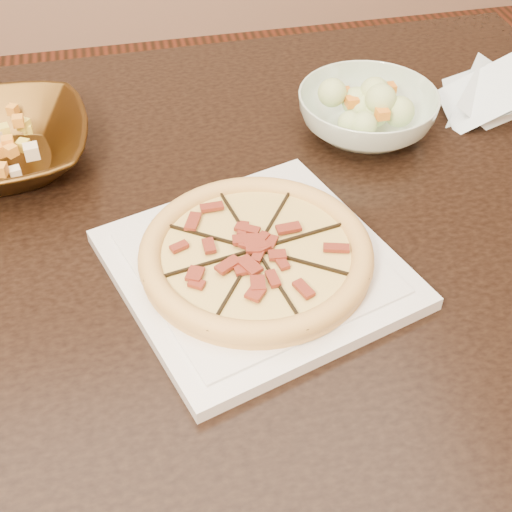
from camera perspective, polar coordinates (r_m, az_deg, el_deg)
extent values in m
cube|color=maroon|center=(1.58, -8.69, -18.33)|extent=(4.00, 4.00, 0.02)
cube|color=black|center=(0.97, -8.40, 1.73)|extent=(1.51, 0.99, 0.04)
cylinder|color=black|center=(1.66, 14.92, 4.20)|extent=(0.07, 0.07, 0.71)
cube|color=silver|center=(0.87, 0.00, -1.01)|extent=(0.40, 0.40, 0.02)
cube|color=silver|center=(0.86, 0.00, -0.49)|extent=(0.34, 0.34, 0.00)
cylinder|color=#E0AB57|center=(0.85, 0.00, -0.10)|extent=(0.28, 0.28, 0.01)
torus|color=#E0AB57|center=(0.85, 0.00, 0.30)|extent=(0.28, 0.28, 0.03)
cylinder|color=#ECD774|center=(0.85, 0.00, 0.25)|extent=(0.23, 0.23, 0.01)
cube|color=black|center=(0.85, 0.00, 0.49)|extent=(0.06, 0.27, 0.01)
cube|color=black|center=(0.85, 0.00, 0.49)|extent=(0.23, 0.16, 0.01)
cube|color=black|center=(0.85, 0.00, 0.49)|extent=(0.27, 0.06, 0.01)
cube|color=black|center=(0.85, 0.00, 0.49)|extent=(0.16, 0.23, 0.01)
cube|color=maroon|center=(0.85, 1.24, 1.00)|extent=(0.03, 0.02, 0.00)
cube|color=maroon|center=(0.86, 2.45, 1.87)|extent=(0.03, 0.02, 0.00)
cube|color=maroon|center=(0.89, 3.01, 3.06)|extent=(0.03, 0.03, 0.00)
cube|color=maroon|center=(0.86, 0.83, 1.76)|extent=(0.03, 0.03, 0.00)
cube|color=maroon|center=(0.88, 0.81, 2.94)|extent=(0.02, 0.03, 0.00)
cube|color=maroon|center=(0.90, 0.01, 4.07)|extent=(0.02, 0.03, 0.00)
cube|color=maroon|center=(0.87, -0.54, 2.19)|extent=(0.01, 0.02, 0.00)
cube|color=maroon|center=(0.89, -1.78, 3.06)|extent=(0.02, 0.03, 0.00)
cube|color=maroon|center=(0.90, -3.60, 3.55)|extent=(0.02, 0.03, 0.00)
cube|color=maroon|center=(0.86, -2.30, 1.81)|extent=(0.03, 0.03, 0.00)
cube|color=maroon|center=(0.87, -4.21, 1.87)|extent=(0.03, 0.03, 0.00)
cube|color=maroon|center=(0.85, -1.66, 0.84)|extent=(0.03, 0.02, 0.00)
cube|color=maroon|center=(0.84, -3.46, 0.51)|extent=(0.03, 0.02, 0.00)
cube|color=maroon|center=(0.83, -5.09, -0.39)|extent=(0.02, 0.02, 0.00)
cube|color=maroon|center=(0.83, -1.95, -0.12)|extent=(0.03, 0.02, 0.00)
cube|color=maroon|center=(0.82, -3.01, -1.27)|extent=(0.03, 0.02, 0.00)
cube|color=maroon|center=(0.79, -3.37, -2.82)|extent=(0.03, 0.03, 0.00)
cube|color=maroon|center=(0.82, -0.98, -1.16)|extent=(0.02, 0.03, 0.00)
cube|color=maroon|center=(0.80, -0.56, -2.58)|extent=(0.02, 0.03, 0.00)
cube|color=maroon|center=(0.83, 0.18, -0.39)|extent=(0.02, 0.03, 0.00)
cube|color=maroon|center=(0.81, 1.16, -1.53)|extent=(0.02, 0.03, 0.00)
cube|color=maroon|center=(0.80, 2.92, -2.37)|extent=(0.02, 0.03, 0.00)
cube|color=maroon|center=(0.83, 1.50, -0.32)|extent=(0.03, 0.03, 0.00)
cube|color=maroon|center=(0.82, 3.36, -0.68)|extent=(0.03, 0.03, 0.00)
cube|color=maroon|center=(0.83, 5.42, -0.46)|extent=(0.03, 0.02, 0.00)
cube|color=maroon|center=(0.84, 2.56, 0.54)|extent=(0.03, 0.02, 0.00)
cube|color=maroon|center=(0.85, 4.21, 1.14)|extent=(0.02, 0.01, 0.00)
cube|color=orange|center=(1.07, -19.60, 10.47)|extent=(0.03, 0.03, 0.03)
cube|color=gold|center=(1.08, -18.90, 10.98)|extent=(0.03, 0.03, 0.03)
cube|color=beige|center=(1.09, -18.61, 11.59)|extent=(0.03, 0.03, 0.03)
cube|color=orange|center=(1.04, -19.48, 9.69)|extent=(0.03, 0.03, 0.03)
cube|color=gold|center=(1.04, -18.37, 9.80)|extent=(0.03, 0.03, 0.03)
imported|color=silver|center=(1.11, 8.85, 11.22)|extent=(0.23, 0.23, 0.07)
sphere|color=beige|center=(1.09, 9.15, 13.49)|extent=(0.04, 0.04, 0.04)
sphere|color=beige|center=(1.10, 9.84, 13.81)|extent=(0.04, 0.04, 0.04)
sphere|color=beige|center=(1.12, 9.55, 14.43)|extent=(0.04, 0.04, 0.04)
sphere|color=beige|center=(1.10, 8.95, 13.78)|extent=(0.04, 0.04, 0.04)
sphere|color=beige|center=(1.10, 7.90, 14.12)|extent=(0.04, 0.04, 0.04)
sphere|color=beige|center=(1.09, 9.02, 13.51)|extent=(0.04, 0.04, 0.04)
sphere|color=beige|center=(1.08, 8.00, 13.40)|extent=(0.04, 0.04, 0.04)
sphere|color=beige|center=(1.06, 7.61, 12.78)|extent=(0.04, 0.04, 0.04)
sphere|color=beige|center=(1.07, 9.00, 13.15)|extent=(0.04, 0.04, 0.04)
sphere|color=beige|center=(1.06, 9.74, 12.59)|extent=(0.04, 0.04, 0.04)
sphere|color=beige|center=(1.08, 9.34, 13.39)|extent=(0.04, 0.04, 0.04)
sphere|color=beige|center=(1.08, 10.46, 13.24)|extent=(0.04, 0.04, 0.04)
cube|color=orange|center=(1.12, 9.97, 13.70)|extent=(0.02, 0.02, 0.01)
cube|color=orange|center=(1.11, 7.97, 13.81)|extent=(0.02, 0.02, 0.01)
cube|color=orange|center=(1.08, 7.48, 12.89)|extent=(0.02, 0.02, 0.01)
cube|color=orange|center=(1.06, 9.25, 12.20)|extent=(0.02, 0.02, 0.01)
cube|color=orange|center=(1.09, 10.79, 12.72)|extent=(0.02, 0.02, 0.01)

